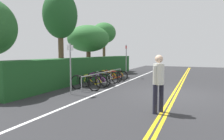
# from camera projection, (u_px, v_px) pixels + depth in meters

# --- Properties ---
(ground_plane) EXTENTS (37.28, 11.81, 0.05)m
(ground_plane) POSITION_uv_depth(u_px,v_px,m) (175.00, 95.00, 8.80)
(ground_plane) COLOR #2B2B2D
(centre_line_yellow_inner) EXTENTS (33.55, 0.10, 0.00)m
(centre_line_yellow_inner) POSITION_uv_depth(u_px,v_px,m) (177.00, 94.00, 8.76)
(centre_line_yellow_inner) COLOR gold
(centre_line_yellow_inner) RESTS_ON ground_plane
(centre_line_yellow_outer) EXTENTS (33.55, 0.10, 0.00)m
(centre_line_yellow_outer) POSITION_uv_depth(u_px,v_px,m) (173.00, 94.00, 8.83)
(centre_line_yellow_outer) COLOR gold
(centre_line_yellow_outer) RESTS_ON ground_plane
(bike_lane_stripe_white) EXTENTS (33.55, 0.12, 0.00)m
(bike_lane_stripe_white) POSITION_uv_depth(u_px,v_px,m) (109.00, 89.00, 10.07)
(bike_lane_stripe_white) COLOR white
(bike_lane_stripe_white) RESTS_ON ground_plane
(bike_rack) EXTENTS (5.18, 0.05, 0.73)m
(bike_rack) POSITION_uv_depth(u_px,v_px,m) (105.00, 75.00, 11.64)
(bike_rack) COLOR #9EA0A5
(bike_rack) RESTS_ON ground_plane
(bicycle_0) EXTENTS (0.46, 1.81, 0.77)m
(bicycle_0) POSITION_uv_depth(u_px,v_px,m) (85.00, 83.00, 9.77)
(bicycle_0) COLOR black
(bicycle_0) RESTS_ON ground_plane
(bicycle_1) EXTENTS (0.46, 1.67, 0.70)m
(bicycle_1) POSITION_uv_depth(u_px,v_px,m) (93.00, 81.00, 10.44)
(bicycle_1) COLOR black
(bicycle_1) RESTS_ON ground_plane
(bicycle_2) EXTENTS (0.46, 1.66, 0.73)m
(bicycle_2) POSITION_uv_depth(u_px,v_px,m) (98.00, 80.00, 11.01)
(bicycle_2) COLOR black
(bicycle_2) RESTS_ON ground_plane
(bicycle_3) EXTENTS (0.55, 1.73, 0.76)m
(bicycle_3) POSITION_uv_depth(u_px,v_px,m) (104.00, 78.00, 11.73)
(bicycle_3) COLOR black
(bicycle_3) RESTS_ON ground_plane
(bicycle_4) EXTENTS (0.46, 1.73, 0.75)m
(bicycle_4) POSITION_uv_depth(u_px,v_px,m) (109.00, 77.00, 12.28)
(bicycle_4) COLOR black
(bicycle_4) RESTS_ON ground_plane
(bicycle_5) EXTENTS (0.70, 1.74, 0.75)m
(bicycle_5) POSITION_uv_depth(u_px,v_px,m) (113.00, 76.00, 12.85)
(bicycle_5) COLOR black
(bicycle_5) RESTS_ON ground_plane
(bicycle_6) EXTENTS (0.46, 1.66, 0.68)m
(bicycle_6) POSITION_uv_depth(u_px,v_px,m) (117.00, 75.00, 13.52)
(bicycle_6) COLOR black
(bicycle_6) RESTS_ON ground_plane
(pedestrian) EXTENTS (0.44, 0.32, 1.78)m
(pedestrian) POSITION_uv_depth(u_px,v_px,m) (159.00, 80.00, 5.99)
(pedestrian) COLOR #1E1E2D
(pedestrian) RESTS_ON ground_plane
(sign_post_near) EXTENTS (0.36, 0.08, 2.23)m
(sign_post_near) POSITION_uv_depth(u_px,v_px,m) (70.00, 64.00, 8.61)
(sign_post_near) COLOR gray
(sign_post_near) RESTS_ON ground_plane
(sign_post_far) EXTENTS (0.36, 0.08, 2.42)m
(sign_post_far) POSITION_uv_depth(u_px,v_px,m) (126.00, 58.00, 14.43)
(sign_post_far) COLOR gray
(sign_post_far) RESTS_ON ground_plane
(hedge_backdrop) EXTENTS (14.13, 1.13, 1.51)m
(hedge_backdrop) POSITION_uv_depth(u_px,v_px,m) (89.00, 68.00, 13.76)
(hedge_backdrop) COLOR #1C4C21
(hedge_backdrop) RESTS_ON ground_plane
(tree_mid) EXTENTS (2.08, 2.08, 5.56)m
(tree_mid) POSITION_uv_depth(u_px,v_px,m) (60.00, 16.00, 11.99)
(tree_mid) COLOR brown
(tree_mid) RESTS_ON ground_plane
(tree_far_right) EXTENTS (3.22, 3.22, 3.94)m
(tree_far_right) POSITION_uv_depth(u_px,v_px,m) (88.00, 39.00, 15.23)
(tree_far_right) COLOR brown
(tree_far_right) RESTS_ON ground_plane
(tree_extra) EXTENTS (2.20, 2.20, 4.60)m
(tree_extra) POSITION_uv_depth(u_px,v_px,m) (104.00, 33.00, 18.18)
(tree_extra) COLOR brown
(tree_extra) RESTS_ON ground_plane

